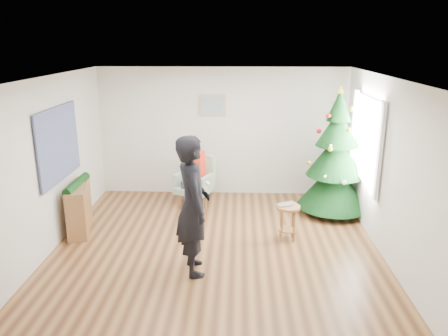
{
  "coord_description": "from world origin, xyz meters",
  "views": [
    {
      "loc": [
        0.35,
        -6.2,
        3.11
      ],
      "look_at": [
        0.1,
        0.6,
        1.1
      ],
      "focal_mm": 35.0,
      "sensor_mm": 36.0,
      "label": 1
    }
  ],
  "objects_px": {
    "christmas_tree": "(336,157)",
    "armchair": "(196,186)",
    "stool": "(287,222)",
    "console": "(79,208)",
    "standing_man": "(193,206)"
  },
  "relations": [
    {
      "from": "console",
      "to": "stool",
      "type": "bearing_deg",
      "value": -17.29
    },
    {
      "from": "armchair",
      "to": "christmas_tree",
      "type": "bearing_deg",
      "value": 14.47
    },
    {
      "from": "christmas_tree",
      "to": "console",
      "type": "bearing_deg",
      "value": -167.66
    },
    {
      "from": "stool",
      "to": "armchair",
      "type": "relative_size",
      "value": 0.61
    },
    {
      "from": "stool",
      "to": "armchair",
      "type": "distance_m",
      "value": 2.27
    },
    {
      "from": "stool",
      "to": "christmas_tree",
      "type": "bearing_deg",
      "value": 51.43
    },
    {
      "from": "stool",
      "to": "standing_man",
      "type": "height_order",
      "value": "standing_man"
    },
    {
      "from": "christmas_tree",
      "to": "standing_man",
      "type": "bearing_deg",
      "value": -136.38
    },
    {
      "from": "stool",
      "to": "standing_man",
      "type": "distance_m",
      "value": 1.87
    },
    {
      "from": "armchair",
      "to": "standing_man",
      "type": "xyz_separation_m",
      "value": [
        0.24,
        -2.62,
        0.62
      ]
    },
    {
      "from": "standing_man",
      "to": "armchair",
      "type": "bearing_deg",
      "value": -9.99
    },
    {
      "from": "armchair",
      "to": "console",
      "type": "bearing_deg",
      "value": -121.12
    },
    {
      "from": "christmas_tree",
      "to": "armchair",
      "type": "xyz_separation_m",
      "value": [
        -2.6,
        0.37,
        -0.72
      ]
    },
    {
      "from": "stool",
      "to": "armchair",
      "type": "xyz_separation_m",
      "value": [
        -1.63,
        1.58,
        0.05
      ]
    },
    {
      "from": "stool",
      "to": "console",
      "type": "xyz_separation_m",
      "value": [
        -3.46,
        0.24,
        0.1
      ]
    }
  ]
}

